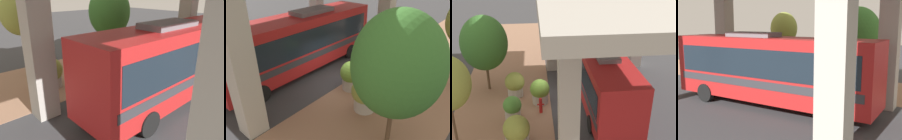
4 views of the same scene
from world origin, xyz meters
The scene contains 9 objects.
ground_plane centered at (0.00, 0.00, 0.00)m, with size 80.00×80.00×0.00m, color #38383A.
sidewalk_strip centered at (-3.00, 0.00, 0.01)m, with size 6.00×40.00×0.02m.
bus centered at (3.19, 0.24, 2.06)m, with size 2.60×10.98×3.80m.
fire_hydrant centered at (-0.66, -1.11, 0.53)m, with size 0.42×0.20×1.05m.
planter_front centered at (-1.98, -3.92, 0.80)m, with size 1.38×1.38×1.66m.
planter_middle centered at (-0.66, 0.08, 0.86)m, with size 1.26×1.26×1.66m.
planter_back centered at (-2.33, -1.53, 0.73)m, with size 1.09×1.09×1.45m.
planter_extra centered at (-2.31, 1.19, 0.89)m, with size 1.32×1.32×1.73m.
street_tree_near centered at (-4.22, 2.38, 3.47)m, with size 3.14×3.14×5.35m.
Camera 2 is at (-6.90, 8.61, 6.67)m, focal length 35.00 mm.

